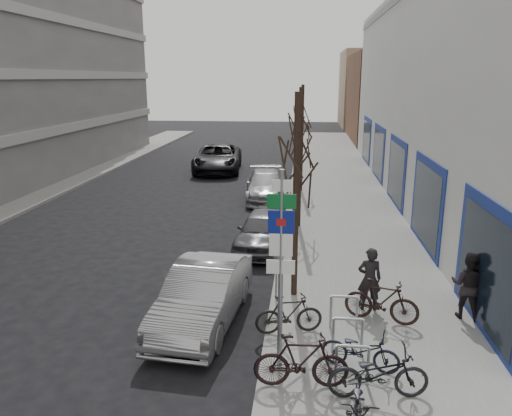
% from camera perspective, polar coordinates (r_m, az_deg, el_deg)
% --- Properties ---
extents(ground, '(120.00, 120.00, 0.00)m').
position_cam_1_polar(ground, '(11.11, -10.38, -17.24)').
color(ground, black).
rests_on(ground, ground).
extents(sidewalk_east, '(5.00, 70.00, 0.15)m').
position_cam_1_polar(sidewalk_east, '(19.94, 10.32, -2.34)').
color(sidewalk_east, slate).
rests_on(sidewalk_east, ground).
extents(brick_building_far, '(12.00, 14.00, 8.00)m').
position_cam_1_polar(brick_building_far, '(50.10, 17.86, 11.90)').
color(brick_building_far, brown).
rests_on(brick_building_far, ground).
extents(tan_building_far, '(13.00, 12.00, 9.00)m').
position_cam_1_polar(tan_building_far, '(64.92, 15.62, 12.98)').
color(tan_building_far, '#937A5B').
rests_on(tan_building_far, ground).
extents(highway_sign_pole, '(0.55, 0.10, 4.20)m').
position_cam_1_polar(highway_sign_pole, '(9.63, 2.85, -5.83)').
color(highway_sign_pole, gray).
rests_on(highway_sign_pole, ground).
extents(bike_rack, '(0.66, 2.26, 0.83)m').
position_cam_1_polar(bike_rack, '(10.97, 10.44, -13.72)').
color(bike_rack, gray).
rests_on(bike_rack, sidewalk_east).
extents(tree_near, '(1.80, 1.80, 5.50)m').
position_cam_1_polar(tree_near, '(12.64, 4.69, 6.78)').
color(tree_near, black).
rests_on(tree_near, ground).
extents(tree_mid, '(1.80, 1.80, 5.50)m').
position_cam_1_polar(tree_mid, '(19.10, 5.11, 9.44)').
color(tree_mid, black).
rests_on(tree_mid, ground).
extents(tree_far, '(1.80, 1.80, 5.50)m').
position_cam_1_polar(tree_far, '(25.58, 5.32, 10.75)').
color(tree_far, black).
rests_on(tree_far, ground).
extents(meter_front, '(0.10, 0.08, 1.27)m').
position_cam_1_polar(meter_front, '(13.00, 2.35, -7.53)').
color(meter_front, gray).
rests_on(meter_front, sidewalk_east).
extents(meter_mid, '(0.10, 0.08, 1.27)m').
position_cam_1_polar(meter_mid, '(18.21, 3.40, -1.00)').
color(meter_mid, gray).
rests_on(meter_mid, sidewalk_east).
extents(meter_back, '(0.10, 0.08, 1.27)m').
position_cam_1_polar(meter_back, '(23.55, 3.98, 2.60)').
color(meter_back, gray).
rests_on(meter_back, sidewalk_east).
extents(bike_near_left, '(0.63, 1.67, 1.00)m').
position_cam_1_polar(bike_near_left, '(8.86, 11.69, -21.42)').
color(bike_near_left, black).
rests_on(bike_near_left, sidewalk_east).
extents(bike_near_right, '(1.84, 0.63, 1.10)m').
position_cam_1_polar(bike_near_right, '(9.79, 5.18, -16.99)').
color(bike_near_right, black).
rests_on(bike_near_right, sidewalk_east).
extents(bike_mid_curb, '(1.64, 0.87, 0.96)m').
position_cam_1_polar(bike_mid_curb, '(10.52, 11.87, -15.28)').
color(bike_mid_curb, black).
rests_on(bike_mid_curb, sidewalk_east).
extents(bike_mid_inner, '(1.64, 0.83, 0.95)m').
position_cam_1_polar(bike_mid_inner, '(11.61, 3.78, -11.97)').
color(bike_mid_inner, black).
rests_on(bike_mid_inner, sidewalk_east).
extents(bike_far_curb, '(1.90, 0.76, 1.13)m').
position_cam_1_polar(bike_far_curb, '(9.74, 13.83, -17.48)').
color(bike_far_curb, black).
rests_on(bike_far_curb, sidewalk_east).
extents(bike_far_inner, '(1.86, 1.04, 1.08)m').
position_cam_1_polar(bike_far_inner, '(12.43, 14.16, -10.21)').
color(bike_far_inner, black).
rests_on(bike_far_inner, sidewalk_east).
extents(parked_car_front, '(1.95, 4.57, 1.46)m').
position_cam_1_polar(parked_car_front, '(12.31, -6.08, -9.88)').
color(parked_car_front, '#97979C').
rests_on(parked_car_front, ground).
extents(parked_car_mid, '(1.97, 4.06, 1.34)m').
position_cam_1_polar(parked_car_mid, '(17.41, 0.79, -2.56)').
color(parked_car_mid, '#4A4A4F').
rests_on(parked_car_mid, ground).
extents(parked_car_back, '(2.35, 4.91, 1.38)m').
position_cam_1_polar(parked_car_back, '(24.50, 1.14, 2.57)').
color(parked_car_back, '#9C9BA0').
rests_on(parked_car_back, ground).
extents(lane_car, '(3.38, 6.39, 1.71)m').
position_cam_1_polar(lane_car, '(32.14, -4.39, 5.73)').
color(lane_car, black).
rests_on(lane_car, ground).
extents(pedestrian_near, '(0.62, 0.42, 1.64)m').
position_cam_1_polar(pedestrian_near, '(12.86, 12.84, -7.92)').
color(pedestrian_near, black).
rests_on(pedestrian_near, sidewalk_east).
extents(pedestrian_far, '(0.75, 0.67, 1.69)m').
position_cam_1_polar(pedestrian_far, '(13.18, 23.07, -8.06)').
color(pedestrian_far, black).
rests_on(pedestrian_far, sidewalk_east).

